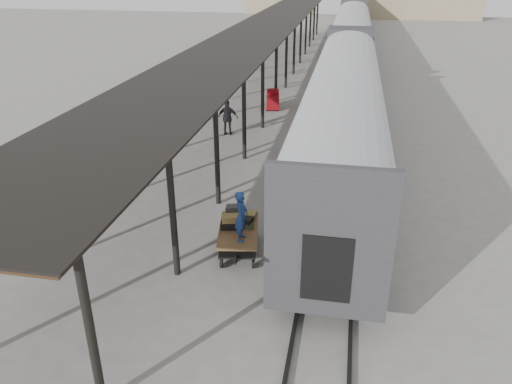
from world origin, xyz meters
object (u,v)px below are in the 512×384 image
object	(u,v)px
porter	(241,216)
baggage_cart	(239,234)
pedestrian	(228,118)
luggage_tug	(273,100)

from	to	relation	value
porter	baggage_cart	bearing A→B (deg)	20.06
porter	pedestrian	world-z (taller)	porter
luggage_tug	porter	size ratio (longest dim) A/B	0.88
luggage_tug	pedestrian	bearing A→B (deg)	-113.98
porter	pedestrian	size ratio (longest dim) A/B	0.84
baggage_cart	pedestrian	distance (m)	12.19
luggage_tug	porter	bearing A→B (deg)	-92.49
baggage_cart	pedestrian	xyz separation A→B (m)	(-3.21, 11.75, 0.32)
baggage_cart	luggage_tug	world-z (taller)	luggage_tug
baggage_cart	porter	world-z (taller)	porter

